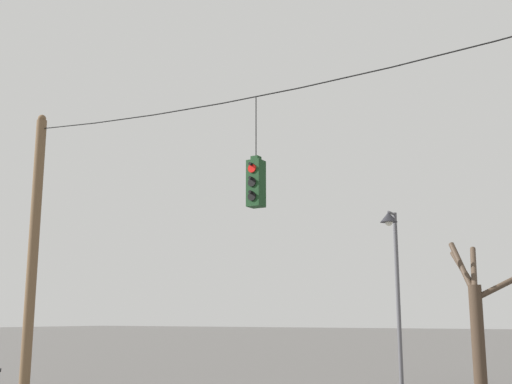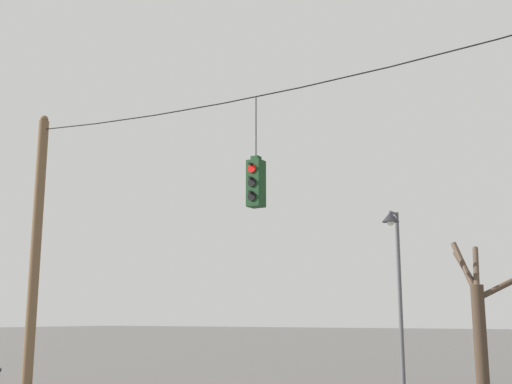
# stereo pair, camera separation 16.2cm
# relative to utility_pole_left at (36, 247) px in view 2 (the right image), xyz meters

# --- Properties ---
(utility_pole_left) EXTENTS (0.29, 0.29, 7.76)m
(utility_pole_left) POSITION_rel_utility_pole_left_xyz_m (0.00, 0.00, 0.00)
(utility_pole_left) COLOR brown
(utility_pole_left) RESTS_ON ground_plane
(span_wire) EXTENTS (14.89, 0.03, 0.36)m
(span_wire) POSITION_rel_utility_pole_left_xyz_m (7.44, 0.00, 3.25)
(span_wire) COLOR black
(traffic_light_near_right_pole) EXTENTS (0.34, 0.46, 2.64)m
(traffic_light_near_right_pole) POSITION_rel_utility_pole_left_xyz_m (7.33, -0.01, 1.06)
(traffic_light_near_right_pole) COLOR #143819
(street_lamp) EXTENTS (0.49, 0.84, 4.88)m
(street_lamp) POSITION_rel_utility_pole_left_xyz_m (8.79, 5.19, -0.23)
(street_lamp) COLOR #515156
(street_lamp) RESTS_ON ground_plane
(bare_tree) EXTENTS (3.33, 2.36, 4.07)m
(bare_tree) POSITION_rel_utility_pole_left_xyz_m (10.84, 6.22, -1.76)
(bare_tree) COLOR #423326
(bare_tree) RESTS_ON ground_plane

